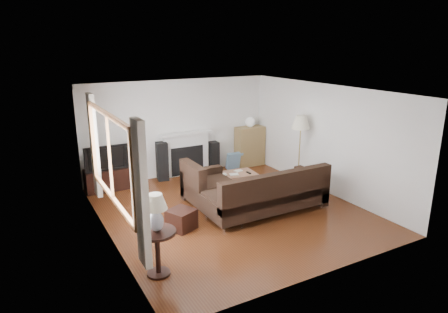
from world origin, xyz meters
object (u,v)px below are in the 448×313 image
tv_stand (108,179)px  sectional_sofa (266,192)px  side_table (158,253)px  floor_lamp (299,151)px  bookshelf (250,146)px  coffee_table (232,182)px

tv_stand → sectional_sofa: bearing=-49.0°
tv_stand → side_table: size_ratio=1.43×
tv_stand → floor_lamp: 4.64m
sectional_sofa → side_table: (-2.73, -1.11, -0.09)m
bookshelf → sectional_sofa: size_ratio=0.40×
floor_lamp → side_table: 4.87m
tv_stand → sectional_sofa: size_ratio=0.37×
tv_stand → side_table: 4.03m
coffee_table → side_table: (-2.75, -2.51, 0.14)m
sectional_sofa → side_table: 2.95m
tv_stand → side_table: (-0.20, -4.02, 0.10)m
side_table → bookshelf: bearing=43.9°
sectional_sofa → coffee_table: (0.01, 1.39, -0.23)m
bookshelf → floor_lamp: floor_lamp is taller
sectional_sofa → coffee_table: size_ratio=2.52×
bookshelf → sectional_sofa: bookshelf is taller
coffee_table → side_table: size_ratio=1.53×
coffee_table → floor_lamp: bearing=-9.3°
bookshelf → side_table: (-4.21, -4.06, -0.20)m
sectional_sofa → coffee_table: sectional_sofa is taller
bookshelf → floor_lamp: (0.16, -1.98, 0.31)m
tv_stand → bookshelf: bookshelf is taller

